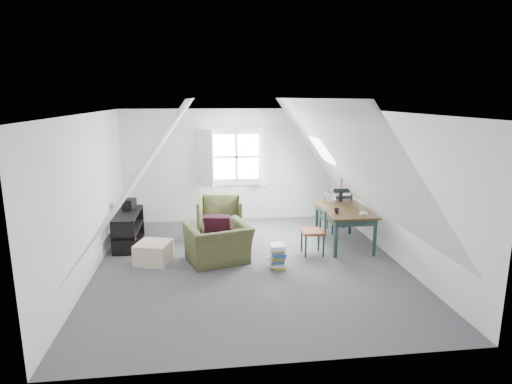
{
  "coord_description": "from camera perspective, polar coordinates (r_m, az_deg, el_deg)",
  "views": [
    {
      "loc": [
        -0.73,
        -6.68,
        2.74
      ],
      "look_at": [
        0.18,
        0.6,
        1.11
      ],
      "focal_mm": 30.0,
      "sensor_mm": 36.0,
      "label": 1
    }
  ],
  "objects": [
    {
      "name": "dining_chair_far",
      "position": [
        8.98,
        11.1,
        -2.17
      ],
      "size": [
        0.45,
        0.45,
        0.96
      ],
      "rotation": [
        0.0,
        0.0,
        3.23
      ],
      "color": "brown",
      "rests_on": "floor"
    },
    {
      "name": "demijohn",
      "position": [
        8.49,
        9.84,
        -0.58
      ],
      "size": [
        0.23,
        0.23,
        0.33
      ],
      "rotation": [
        0.0,
        0.0,
        0.31
      ],
      "color": "silver",
      "rests_on": "dining_table"
    },
    {
      "name": "dining_table",
      "position": [
        8.17,
        11.7,
        -2.81
      ],
      "size": [
        0.85,
        1.42,
        0.71
      ],
      "rotation": [
        0.0,
        0.0,
        -0.01
      ],
      "color": "#31210F",
      "rests_on": "floor"
    },
    {
      "name": "cup",
      "position": [
        7.8,
        10.69,
        -2.8
      ],
      "size": [
        0.1,
        0.1,
        0.09
      ],
      "primitive_type": "imported",
      "rotation": [
        0.0,
        0.0,
        0.07
      ],
      "color": "black",
      "rests_on": "dining_table"
    },
    {
      "name": "vase_twigs",
      "position": [
        8.66,
        11.23,
        -0.44
      ],
      "size": [
        0.07,
        0.08,
        0.56
      ],
      "rotation": [
        0.0,
        0.0,
        0.3
      ],
      "color": "black",
      "rests_on": "dining_table"
    },
    {
      "name": "slope_left",
      "position": [
        6.8,
        -13.99,
        3.99
      ],
      "size": [
        3.19,
        5.5,
        4.48
      ],
      "primitive_type": "plane",
      "rotation": [
        0.0,
        2.19,
        0.0
      ],
      "color": "white",
      "rests_on": "wall_left"
    },
    {
      "name": "electronics_box",
      "position": [
        8.59,
        -16.54,
        -1.61
      ],
      "size": [
        0.25,
        0.31,
        0.22
      ],
      "primitive_type": "cube",
      "rotation": [
        0.0,
        0.0,
        -0.22
      ],
      "color": "black",
      "rests_on": "media_shelf"
    },
    {
      "name": "skylight",
      "position": [
        8.36,
        8.81,
        5.54
      ],
      "size": [
        0.35,
        0.75,
        0.47
      ],
      "primitive_type": "cube",
      "rotation": [
        0.0,
        0.95,
        0.0
      ],
      "color": "white",
      "rests_on": "slope_right"
    },
    {
      "name": "media_shelf",
      "position": [
        8.42,
        -16.67,
        -4.98
      ],
      "size": [
        0.41,
        1.23,
        0.63
      ],
      "rotation": [
        0.0,
        0.0,
        -0.08
      ],
      "color": "black",
      "rests_on": "floor"
    },
    {
      "name": "ceiling",
      "position": [
        6.73,
        -0.89,
        10.47
      ],
      "size": [
        5.5,
        5.5,
        0.0
      ],
      "primitive_type": "plane",
      "rotation": [
        3.14,
        0.0,
        0.0
      ],
      "color": "white",
      "rests_on": "wall_back"
    },
    {
      "name": "slope_right",
      "position": [
        7.13,
        11.65,
        4.48
      ],
      "size": [
        3.19,
        5.5,
        4.48
      ],
      "primitive_type": "plane",
      "rotation": [
        0.0,
        -2.19,
        0.0
      ],
      "color": "white",
      "rests_on": "wall_right"
    },
    {
      "name": "wall_left",
      "position": [
        7.07,
        -21.43,
        -0.52
      ],
      "size": [
        0.0,
        5.5,
        5.5
      ],
      "primitive_type": "plane",
      "rotation": [
        1.57,
        0.0,
        1.57
      ],
      "color": "white",
      "rests_on": "ground"
    },
    {
      "name": "throw_pillow",
      "position": [
        7.37,
        -5.16,
        -4.64
      ],
      "size": [
        0.48,
        0.32,
        0.46
      ],
      "primitive_type": "cube",
      "rotation": [
        0.31,
        0.0,
        -0.16
      ],
      "color": "#380F20",
      "rests_on": "armchair_near"
    },
    {
      "name": "armchair_near",
      "position": [
        7.42,
        -5.03,
        -9.21
      ],
      "size": [
        1.22,
        1.13,
        0.66
      ],
      "primitive_type": "imported",
      "rotation": [
        0.0,
        0.0,
        3.43
      ],
      "color": "#444728",
      "rests_on": "floor"
    },
    {
      "name": "floor",
      "position": [
        7.26,
        -0.82,
        -9.66
      ],
      "size": [
        5.5,
        5.5,
        0.0
      ],
      "primitive_type": "plane",
      "color": "#4B4B50",
      "rests_on": "ground"
    },
    {
      "name": "paper_box",
      "position": [
        7.8,
        14.18,
        -2.8
      ],
      "size": [
        0.12,
        0.08,
        0.04
      ],
      "primitive_type": "cube",
      "rotation": [
        0.0,
        0.0,
        0.02
      ],
      "color": "white",
      "rests_on": "dining_table"
    },
    {
      "name": "dining_chair_near",
      "position": [
        7.65,
        7.82,
        -5.13
      ],
      "size": [
        0.39,
        0.39,
        0.84
      ],
      "rotation": [
        0.0,
        0.0,
        -1.86
      ],
      "color": "brown",
      "rests_on": "floor"
    },
    {
      "name": "dormer_window",
      "position": [
        9.48,
        -2.63,
        4.68
      ],
      "size": [
        1.71,
        0.35,
        1.3
      ],
      "color": "white",
      "rests_on": "wall_back"
    },
    {
      "name": "wall_front",
      "position": [
        4.27,
        3.22,
        -7.93
      ],
      "size": [
        5.0,
        0.0,
        5.0
      ],
      "primitive_type": "plane",
      "rotation": [
        -1.57,
        0.0,
        0.0
      ],
      "color": "white",
      "rests_on": "ground"
    },
    {
      "name": "magazine_stack",
      "position": [
        7.08,
        2.93,
        -8.55
      ],
      "size": [
        0.29,
        0.35,
        0.39
      ],
      "rotation": [
        0.0,
        0.0,
        0.18
      ],
      "color": "#B29933",
      "rests_on": "floor"
    },
    {
      "name": "ottoman",
      "position": [
        7.48,
        -13.49,
        -7.87
      ],
      "size": [
        0.66,
        0.66,
        0.36
      ],
      "primitive_type": "cube",
      "rotation": [
        0.0,
        0.0,
        -0.28
      ],
      "color": "beige",
      "rests_on": "floor"
    },
    {
      "name": "armchair_far",
      "position": [
        8.69,
        -4.71,
        -5.91
      ],
      "size": [
        0.93,
        0.96,
        0.81
      ],
      "primitive_type": "imported",
      "rotation": [
        0.0,
        0.0,
        -0.09
      ],
      "color": "#444728",
      "rests_on": "floor"
    },
    {
      "name": "wall_back",
      "position": [
        9.58,
        -2.66,
        3.56
      ],
      "size": [
        5.0,
        0.0,
        5.0
      ],
      "primitive_type": "plane",
      "rotation": [
        1.57,
        0.0,
        0.0
      ],
      "color": "white",
      "rests_on": "ground"
    },
    {
      "name": "wall_right",
      "position": [
        7.57,
        18.31,
        0.53
      ],
      "size": [
        0.0,
        5.5,
        5.5
      ],
      "primitive_type": "plane",
      "rotation": [
        1.57,
        0.0,
        -1.57
      ],
      "color": "white",
      "rests_on": "ground"
    }
  ]
}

